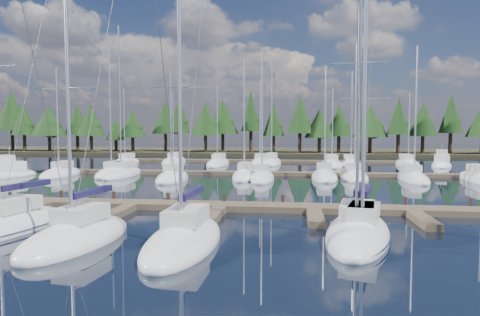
# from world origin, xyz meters

# --- Properties ---
(ground) EXTENTS (260.00, 260.00, 0.00)m
(ground) POSITION_xyz_m (0.00, 30.00, 0.00)
(ground) COLOR black
(ground) RESTS_ON ground
(far_shore) EXTENTS (220.00, 30.00, 0.60)m
(far_shore) POSITION_xyz_m (0.00, 90.00, 0.30)
(far_shore) COLOR #2F2B1A
(far_shore) RESTS_ON ground
(main_dock) EXTENTS (44.00, 6.13, 0.90)m
(main_dock) POSITION_xyz_m (0.00, 17.36, 0.20)
(main_dock) COLOR brown
(main_dock) RESTS_ON ground
(back_docks) EXTENTS (50.00, 21.80, 0.40)m
(back_docks) POSITION_xyz_m (0.00, 49.58, 0.20)
(back_docks) COLOR brown
(back_docks) RESTS_ON ground
(front_sailboat_1) EXTENTS (4.37, 9.01, 15.36)m
(front_sailboat_1) POSITION_xyz_m (-10.10, 10.47, 0.29)
(front_sailboat_1) COLOR white
(front_sailboat_1) RESTS_ON ground
(front_sailboat_2) EXTENTS (3.84, 7.88, 12.97)m
(front_sailboat_2) POSITION_xyz_m (-5.26, 8.66, 0.28)
(front_sailboat_2) COLOR white
(front_sailboat_2) RESTS_ON ground
(front_sailboat_3) EXTENTS (3.14, 8.32, 12.95)m
(front_sailboat_3) POSITION_xyz_m (-0.19, 8.78, 0.28)
(front_sailboat_3) COLOR white
(front_sailboat_3) RESTS_ON ground
(front_sailboat_4) EXTENTS (4.39, 8.20, 12.18)m
(front_sailboat_4) POSITION_xyz_m (8.02, 10.79, 0.28)
(front_sailboat_4) COLOR white
(front_sailboat_4) RESTS_ON ground
(front_sailboat_5) EXTENTS (4.34, 8.91, 15.21)m
(front_sailboat_5) POSITION_xyz_m (7.78, 11.11, 0.30)
(front_sailboat_5) COLOR white
(front_sailboat_5) RESTS_ON ground
(back_sailboat_rows) EXTENTS (48.04, 32.10, 17.64)m
(back_sailboat_rows) POSITION_xyz_m (0.30, 45.43, 0.27)
(back_sailboat_rows) COLOR white
(back_sailboat_rows) RESTS_ON ground
(motor_yacht_left) EXTENTS (5.36, 8.60, 4.07)m
(motor_yacht_left) POSITION_xyz_m (-27.44, 33.81, 0.46)
(motor_yacht_left) COLOR white
(motor_yacht_left) RESTS_ON ground
(motor_yacht_right) EXTENTS (4.92, 8.46, 4.00)m
(motor_yacht_right) POSITION_xyz_m (25.98, 55.03, 0.45)
(motor_yacht_right) COLOR white
(motor_yacht_right) RESTS_ON ground
(tree_line) EXTENTS (183.78, 11.62, 13.55)m
(tree_line) POSITION_xyz_m (-2.10, 80.27, 7.42)
(tree_line) COLOR black
(tree_line) RESTS_ON far_shore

